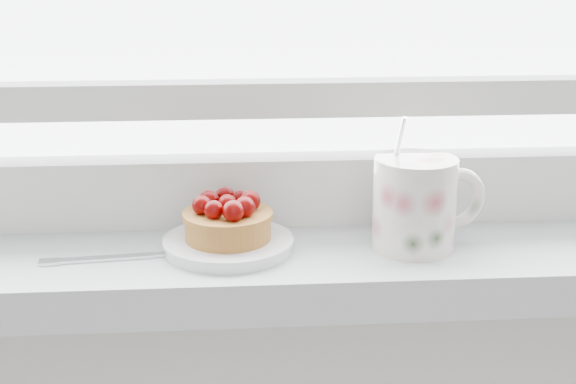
{
  "coord_description": "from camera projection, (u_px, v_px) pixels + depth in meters",
  "views": [
    {
      "loc": [
        -0.05,
        1.17,
        1.22
      ],
      "look_at": [
        0.0,
        1.88,
        1.0
      ],
      "focal_mm": 50.0,
      "sensor_mm": 36.0,
      "label": 1
    }
  ],
  "objects": [
    {
      "name": "fork",
      "position": [
        138.0,
        256.0,
        0.74
      ],
      "size": [
        0.18,
        0.04,
        0.0
      ],
      "color": "silver",
      "rests_on": "windowsill"
    },
    {
      "name": "saucer",
      "position": [
        228.0,
        244.0,
        0.76
      ],
      "size": [
        0.12,
        0.12,
        0.01
      ],
      "primitive_type": "cylinder",
      "color": "white",
      "rests_on": "windowsill"
    },
    {
      "name": "raspberry_tart",
      "position": [
        228.0,
        219.0,
        0.75
      ],
      "size": [
        0.08,
        0.08,
        0.04
      ],
      "color": "brown",
      "rests_on": "saucer"
    },
    {
      "name": "floral_mug",
      "position": [
        417.0,
        201.0,
        0.75
      ],
      "size": [
        0.12,
        0.09,
        0.13
      ],
      "color": "silver",
      "rests_on": "windowsill"
    }
  ]
}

